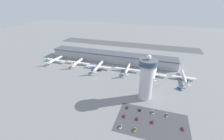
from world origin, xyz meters
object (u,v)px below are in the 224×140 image
(car_red_hatchback, at_px, (152,122))
(car_yellow_taxi, at_px, (128,107))
(airplane_gate_echo, at_px, (154,74))
(airplane_gate_bravo, at_px, (78,62))
(car_maroon_suv, at_px, (152,112))
(airplane_gate_delta, at_px, (127,69))
(airplane_gate_alpha, at_px, (55,60))
(car_grey_coupe, at_px, (167,115))
(airplane_gate_foxtrot, at_px, (184,77))
(car_silver_sedan, at_px, (137,119))
(control_tower, at_px, (147,78))
(service_truck_catering, at_px, (179,89))
(car_green_van, at_px, (140,110))
(car_white_wagon, at_px, (125,116))
(service_truck_baggage, at_px, (99,70))
(car_blue_compact, at_px, (183,129))
(car_navy_sedan, at_px, (135,130))
(car_black_suv, at_px, (120,127))
(airplane_gate_charlie, at_px, (98,66))
(service_truck_fuel, at_px, (73,66))

(car_red_hatchback, bearing_deg, car_yellow_taxi, 153.64)
(airplane_gate_echo, bearing_deg, airplane_gate_bravo, 178.16)
(car_yellow_taxi, height_order, car_maroon_suv, car_yellow_taxi)
(car_yellow_taxi, bearing_deg, airplane_gate_delta, 102.94)
(airplane_gate_alpha, height_order, car_grey_coupe, airplane_gate_alpha)
(car_grey_coupe, bearing_deg, airplane_gate_foxtrot, 74.54)
(airplane_gate_bravo, xyz_separation_m, car_silver_sedan, (116.82, -96.36, -3.42))
(control_tower, height_order, airplane_gate_bravo, control_tower)
(service_truck_catering, bearing_deg, airplane_gate_alpha, 172.51)
(airplane_gate_foxtrot, height_order, car_green_van, airplane_gate_foxtrot)
(car_red_hatchback, bearing_deg, airplane_gate_foxtrot, 69.65)
(car_white_wagon, relative_size, car_silver_sedan, 1.09)
(service_truck_baggage, distance_m, car_yellow_taxi, 94.01)
(car_blue_compact, height_order, car_maroon_suv, car_maroon_suv)
(airplane_gate_bravo, xyz_separation_m, car_yellow_taxi, (104.70, -83.59, -3.40))
(airplane_gate_echo, height_order, service_truck_baggage, airplane_gate_echo)
(airplane_gate_alpha, bearing_deg, car_grey_coupe, -23.27)
(airplane_gate_alpha, bearing_deg, service_truck_catering, -7.49)
(control_tower, distance_m, car_navy_sedan, 55.86)
(airplane_gate_delta, height_order, service_truck_catering, airplane_gate_delta)
(airplane_gate_delta, xyz_separation_m, airplane_gate_echo, (40.24, -3.06, -0.67))
(airplane_gate_bravo, bearing_deg, car_navy_sedan, -43.32)
(service_truck_baggage, height_order, car_blue_compact, service_truck_baggage)
(service_truck_baggage, xyz_separation_m, car_grey_coupe, (98.94, -71.57, -0.50))
(airplane_gate_alpha, xyz_separation_m, airplane_gate_echo, (168.66, -0.52, -0.74))
(car_grey_coupe, xyz_separation_m, car_white_wagon, (-38.29, -13.17, 0.06))
(control_tower, xyz_separation_m, car_silver_sedan, (-2.01, -36.49, -24.32))
(airplane_gate_echo, bearing_deg, airplane_gate_foxtrot, 2.41)
(car_maroon_suv, bearing_deg, car_black_suv, -132.74)
(airplane_gate_echo, xyz_separation_m, service_truck_baggage, (-81.95, -7.74, -2.75))
(airplane_gate_echo, distance_m, car_yellow_taxi, 82.39)
(car_maroon_suv, bearing_deg, airplane_gate_delta, 117.95)
(car_white_wagon, distance_m, car_silver_sedan, 12.16)
(airplane_gate_alpha, distance_m, service_truck_catering, 202.45)
(car_white_wagon, bearing_deg, airplane_gate_charlie, 125.68)
(car_white_wagon, bearing_deg, airplane_gate_alpha, 147.75)
(airplane_gate_foxtrot, relative_size, car_green_van, 10.31)
(airplane_gate_bravo, height_order, car_green_van, airplane_gate_bravo)
(car_grey_coupe, distance_m, car_blue_compact, 18.37)
(airplane_gate_alpha, height_order, service_truck_baggage, airplane_gate_alpha)
(airplane_gate_alpha, bearing_deg, airplane_gate_bravo, 4.73)
(airplane_gate_bravo, xyz_separation_m, car_red_hatchback, (130.48, -96.36, -3.39))
(car_white_wagon, bearing_deg, service_truck_catering, 51.32)
(control_tower, xyz_separation_m, car_navy_sedan, (-2.07, -50.26, -24.29))
(airplane_gate_delta, bearing_deg, car_silver_sedan, -71.94)
(car_grey_coupe, xyz_separation_m, car_maroon_suv, (-13.50, -0.05, -0.01))
(service_truck_fuel, xyz_separation_m, car_white_wagon, (106.83, -84.87, -0.42))
(car_black_suv, bearing_deg, car_red_hatchback, 28.65)
(car_green_van, relative_size, car_silver_sedan, 0.96)
(car_red_hatchback, bearing_deg, control_tower, 107.70)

